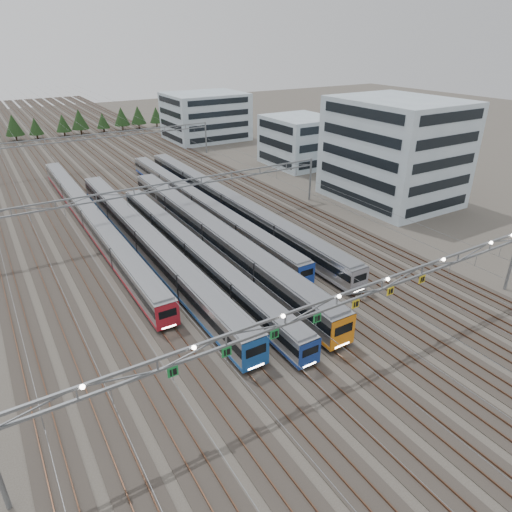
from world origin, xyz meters
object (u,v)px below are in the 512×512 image
train_f (228,202)px  depot_bldg_north (205,116)px  train_b (146,241)px  gantry_far (97,140)px  depot_bldg_south (394,151)px  gantry_near (337,304)px  depot_bldg_mid (300,141)px  train_e (199,203)px  train_d (212,234)px  train_c (193,252)px  gantry_mid (169,191)px  train_a (91,218)px

train_f → depot_bldg_north: 64.41m
train_b → gantry_far: gantry_far is taller
train_b → depot_bldg_north: (42.48, 68.08, 4.46)m
depot_bldg_south → depot_bldg_north: depot_bldg_south is taller
gantry_near → depot_bldg_mid: (41.96, 62.49, -1.44)m
train_e → gantry_far: bearing=99.4°
train_d → train_f: 14.69m
train_c → depot_bldg_south: 44.27m
train_b → gantry_far: 52.69m
gantry_mid → train_a: bearing=150.1°
depot_bldg_south → depot_bldg_north: (-5.31, 68.74, -2.64)m
train_a → train_b: size_ratio=1.11×
depot_bldg_mid → train_d: bearing=-140.7°
train_a → depot_bldg_south: 54.67m
train_c → depot_bldg_mid: 56.96m
train_c → train_b: bearing=125.4°
train_b → train_d: train_d is taller
train_d → gantry_far: (-2.25, 55.03, 4.11)m
gantry_near → train_f: bearing=74.8°
gantry_far → train_e: bearing=-80.6°
gantry_near → depot_bldg_mid: bearing=56.1°
train_a → train_d: bearing=-50.7°
train_b → depot_bldg_north: bearing=58.0°
train_f → depot_bldg_mid: (30.66, 20.79, 3.59)m
train_e → gantry_far: 41.64m
train_e → train_f: size_ratio=0.94×
depot_bldg_mid → train_b: bearing=-148.8°
gantry_far → depot_bldg_south: depot_bldg_south is taller
gantry_near → depot_bldg_mid: 75.29m
gantry_far → train_d: bearing=-87.7°
train_c → gantry_mid: 14.32m
gantry_far → train_b: bearing=-97.4°
train_d → gantry_far: size_ratio=1.03×
train_f → depot_bldg_north: depot_bldg_north is taller
gantry_far → depot_bldg_mid: 47.63m
train_a → depot_bldg_north: 72.12m
train_e → depot_bldg_north: (28.98, 56.84, 4.70)m
train_e → gantry_near: (-6.80, -44.27, 5.16)m
gantry_near → gantry_mid: gantry_near is taller
train_c → gantry_far: gantry_far is taller
gantry_near → depot_bldg_south: bearing=38.2°
train_c → train_d: train_d is taller
train_c → train_f: size_ratio=0.79×
train_b → depot_bldg_mid: bearing=31.2°
train_f → depot_bldg_north: (24.48, 59.40, 4.58)m
train_c → gantry_near: gantry_near is taller
train_a → train_d: size_ratio=1.15×
train_a → gantry_mid: bearing=-29.9°
gantry_mid → depot_bldg_mid: (41.91, 22.38, -0.74)m
train_b → depot_bldg_north: 80.37m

